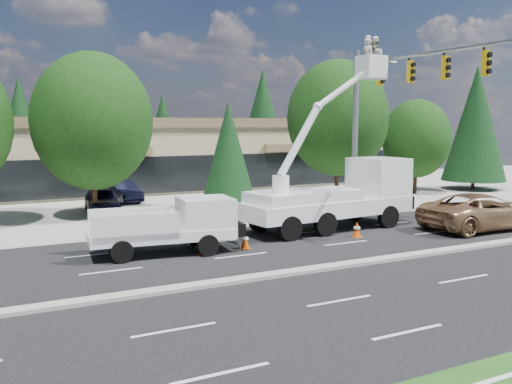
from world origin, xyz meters
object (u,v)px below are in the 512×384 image
signal_mast (382,105)px  minivan (481,211)px  utility_pickup (172,231)px  bucket_truck (341,188)px

signal_mast → minivan: bearing=-57.5°
utility_pickup → bucket_truck: 9.27m
signal_mast → utility_pickup: bearing=-170.0°
utility_pickup → signal_mast: bearing=17.4°
signal_mast → bucket_truck: bearing=-165.9°
minivan → bucket_truck: bearing=61.0°
utility_pickup → bucket_truck: bearing=16.0°
signal_mast → minivan: 7.22m
signal_mast → utility_pickup: signal_mast is taller
signal_mast → utility_pickup: 13.43m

